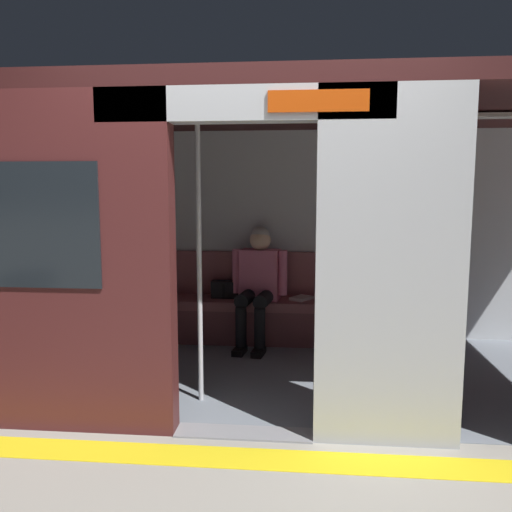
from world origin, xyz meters
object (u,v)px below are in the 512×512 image
handbag (225,289)px  grab_pole_door (199,258)px  bench_seat (267,310)px  train_car (253,199)px  book (301,298)px  person_seated (258,278)px

handbag → grab_pole_door: 1.64m
handbag → bench_seat: bearing=170.2°
grab_pole_door → train_car: bearing=-119.1°
handbag → book: size_ratio=1.18×
person_seated → handbag: 0.40m
person_seated → book: person_seated is taller
bench_seat → person_seated: (0.08, 0.05, 0.32)m
book → bench_seat: bearing=42.7°
book → train_car: bearing=102.0°
train_car → grab_pole_door: size_ratio=3.06×
bench_seat → grab_pole_door: bearing=75.9°
book → grab_pole_door: (0.71, 1.53, 0.60)m
train_car → bench_seat: 1.44m
train_car → handbag: bearing=-68.6°
handbag → book: 0.78m
person_seated → handbag: person_seated is taller
book → grab_pole_door: grab_pole_door is taller
bench_seat → book: size_ratio=13.89×
handbag → grab_pole_door: grab_pole_door is taller
handbag → grab_pole_door: bearing=92.4°
person_seated → book: (-0.42, -0.10, -0.21)m
bench_seat → grab_pole_door: 1.68m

